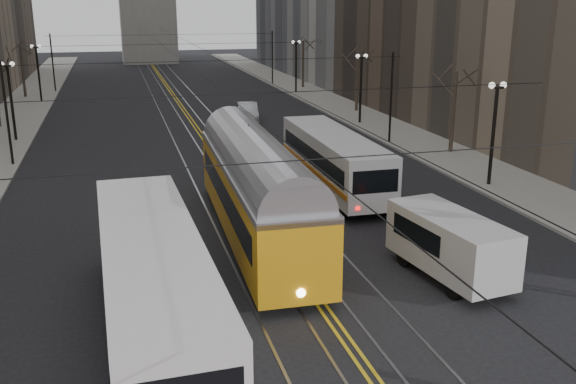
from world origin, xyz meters
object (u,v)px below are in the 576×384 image
cargo_van (449,247)px  sedan_grey (298,154)px  sedan_silver (248,112)px  streetcar (256,199)px  transit_bus (154,289)px  rear_bus (334,162)px

cargo_van → sedan_grey: bearing=84.2°
cargo_van → sedan_silver: 34.51m
sedan_grey → sedan_silver: bearing=99.6°
cargo_van → streetcar: bearing=127.5°
transit_bus → streetcar: bearing=56.3°
streetcar → sedan_grey: bearing=67.7°
sedan_grey → cargo_van: bearing=-78.6°
rear_bus → sedan_silver: size_ratio=2.49×
transit_bus → sedan_grey: (10.38, 20.26, -1.02)m
cargo_van → sedan_grey: cargo_van is taller
sedan_silver → transit_bus: bearing=-97.4°
streetcar → sedan_silver: (5.48, 28.47, -1.02)m
transit_bus → rear_bus: 17.71m
sedan_grey → sedan_silver: 16.08m
streetcar → sedan_grey: size_ratio=3.83×
transit_bus → cargo_van: bearing=7.7°
rear_bus → sedan_silver: bearing=91.1°
streetcar → sedan_grey: streetcar is taller
streetcar → cargo_van: streetcar is taller
sedan_grey → sedan_silver: (0.00, 16.08, 0.11)m
cargo_van → rear_bus: bearing=83.9°
transit_bus → cargo_van: size_ratio=2.46×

